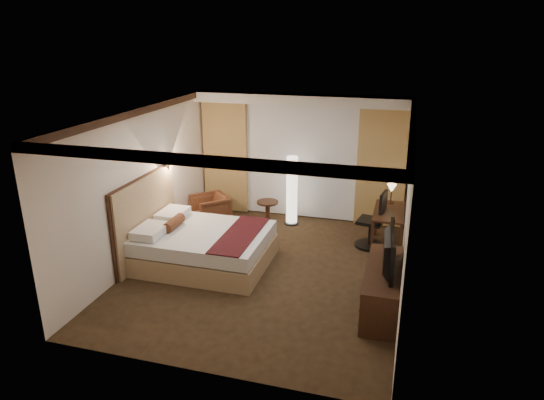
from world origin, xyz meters
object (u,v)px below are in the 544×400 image
(armchair, at_px, (210,209))
(side_table, at_px, (268,212))
(dresser, at_px, (382,288))
(television, at_px, (384,248))
(floor_lamp, at_px, (292,191))
(office_chair, at_px, (371,219))
(desk, at_px, (388,229))
(bed, at_px, (205,247))

(armchair, xyz_separation_m, side_table, (1.15, 0.38, -0.11))
(dresser, bearing_deg, television, 180.00)
(side_table, height_order, floor_lamp, floor_lamp)
(armchair, bearing_deg, office_chair, 42.72)
(floor_lamp, xyz_separation_m, office_chair, (1.71, -0.72, -0.18))
(desk, distance_m, dresser, 2.20)
(side_table, distance_m, television, 3.81)
(bed, bearing_deg, armchair, 109.79)
(armchair, relative_size, dresser, 0.43)
(side_table, height_order, dresser, dresser)
(floor_lamp, relative_size, television, 1.33)
(television, bearing_deg, dresser, -93.34)
(desk, height_order, office_chair, office_chair)
(floor_lamp, bearing_deg, dresser, -54.15)
(side_table, height_order, desk, desk)
(bed, relative_size, side_table, 4.37)
(armchair, bearing_deg, bed, -23.89)
(floor_lamp, distance_m, television, 3.54)
(side_table, distance_m, office_chair, 2.30)
(bed, bearing_deg, television, -11.47)
(office_chair, xyz_separation_m, television, (0.34, -2.15, 0.41))
(bed, height_order, floor_lamp, floor_lamp)
(bed, relative_size, desk, 1.86)
(bed, distance_m, side_table, 2.19)
(dresser, xyz_separation_m, television, (-0.03, 0.00, 0.65))
(armchair, xyz_separation_m, office_chair, (3.35, -0.21, 0.21))
(side_table, bearing_deg, office_chair, -15.07)
(desk, bearing_deg, floor_lamp, 161.64)
(armchair, relative_size, office_chair, 0.64)
(armchair, height_order, side_table, armchair)
(bed, xyz_separation_m, floor_lamp, (1.02, 2.25, 0.42))
(bed, height_order, office_chair, office_chair)
(desk, distance_m, television, 2.28)
(office_chair, bearing_deg, armchair, -173.39)
(armchair, height_order, dresser, armchair)
(armchair, relative_size, desk, 0.61)
(armchair, bearing_deg, desk, 43.81)
(floor_lamp, relative_size, office_chair, 1.32)
(floor_lamp, distance_m, office_chair, 1.86)
(armchair, xyz_separation_m, television, (3.69, -2.36, 0.62))
(bed, xyz_separation_m, dresser, (3.09, -0.62, 0.01))
(desk, bearing_deg, armchair, 177.49)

